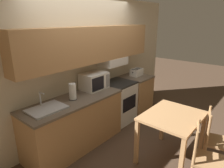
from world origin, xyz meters
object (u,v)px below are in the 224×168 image
chair_left_of_table (205,159)px  sink_basin (47,109)px  toaster (137,72)px  chair_right_of_table (216,141)px  paper_towel_roll (73,92)px  dining_table (172,122)px  stove_range (118,102)px  microwave (94,81)px

chair_left_of_table → sink_basin: bearing=100.9°
toaster → chair_right_of_table: 2.26m
paper_towel_roll → dining_table: bearing=-63.0°
toaster → sink_basin: 2.39m
dining_table → chair_right_of_table: bearing=-65.7°
stove_range → paper_towel_roll: 1.34m
stove_range → toaster: (0.68, -0.00, 0.52)m
sink_basin → dining_table: 1.89m
stove_range → chair_left_of_table: chair_left_of_table is taller
stove_range → dining_table: bearing=-108.6°
paper_towel_roll → stove_range: bearing=0.1°
sink_basin → chair_left_of_table: bearing=-64.1°
stove_range → paper_towel_roll: bearing=-179.9°
microwave → paper_towel_roll: (-0.60, -0.10, -0.02)m
toaster → dining_table: bearing=-129.2°
toaster → chair_left_of_table: bearing=-125.4°
dining_table → chair_left_of_table: chair_left_of_table is taller
sink_basin → stove_range: bearing=0.6°
stove_range → chair_left_of_table: bearing=-110.4°
microwave → stove_range: bearing=-8.9°
paper_towel_roll → toaster: bearing=-0.0°
stove_range → chair_right_of_table: size_ratio=0.97×
dining_table → chair_right_of_table: 0.68m
sink_basin → microwave: bearing=5.9°
stove_range → chair_right_of_table: (-0.22, -2.01, 0.00)m
stove_range → sink_basin: 1.77m
paper_towel_roll → sink_basin: bearing=-178.3°
toaster → paper_towel_roll: (-1.88, 0.00, 0.05)m
paper_towel_roll → dining_table: (0.73, -1.42, -0.36)m
microwave → paper_towel_roll: bearing=-170.6°
sink_basin → paper_towel_roll: size_ratio=1.96×
dining_table → chair_left_of_table: size_ratio=1.03×
microwave → chair_left_of_table: size_ratio=0.53×
stove_range → paper_towel_roll: (-1.21, -0.00, 0.57)m
paper_towel_roll → chair_right_of_table: paper_towel_roll is taller
chair_right_of_table → stove_range: bearing=68.4°
chair_left_of_table → toaster: bearing=39.6°
chair_left_of_table → stove_range: bearing=54.7°
paper_towel_roll → chair_right_of_table: 2.31m
paper_towel_roll → chair_left_of_table: paper_towel_roll is taller
stove_range → sink_basin: (-1.71, -0.02, 0.46)m
toaster → paper_towel_roll: size_ratio=1.15×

